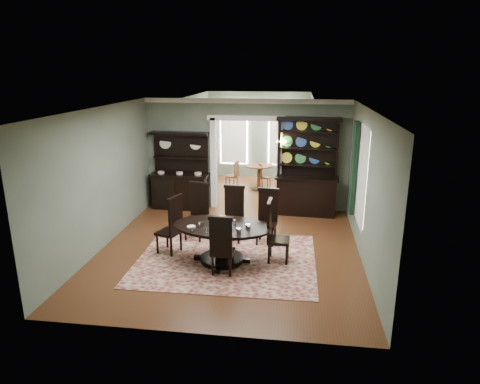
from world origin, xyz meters
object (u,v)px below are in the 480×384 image
object	(u,v)px
dining_table	(222,236)
sideboard	(181,182)
welsh_dresser	(307,180)
parlor_table	(259,173)

from	to	relation	value
dining_table	sideboard	bearing A→B (deg)	124.44
sideboard	welsh_dresser	distance (m)	3.45
dining_table	sideboard	world-z (taller)	sideboard
welsh_dresser	parlor_table	world-z (taller)	welsh_dresser
dining_table	sideboard	size ratio (longest dim) A/B	0.99
dining_table	parlor_table	bearing A→B (deg)	94.07
sideboard	parlor_table	xyz separation A→B (m)	(1.98, 2.16, -0.21)
sideboard	welsh_dresser	size ratio (longest dim) A/B	0.82
welsh_dresser	sideboard	bearing A→B (deg)	-176.91
dining_table	welsh_dresser	world-z (taller)	welsh_dresser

